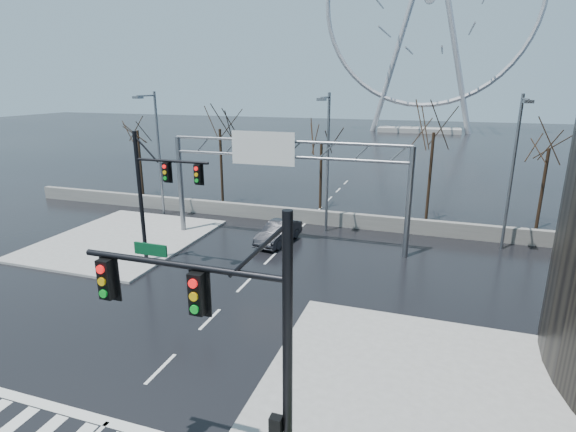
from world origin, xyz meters
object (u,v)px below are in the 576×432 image
at_px(signal_mast_near, 233,332).
at_px(sign_gantry, 280,169).
at_px(signal_mast_far, 156,187).
at_px(ferris_wheel, 429,7).
at_px(car, 278,232).

relative_size(signal_mast_near, sign_gantry, 0.49).
distance_m(signal_mast_far, sign_gantry, 8.14).
distance_m(sign_gantry, ferris_wheel, 82.91).
height_order(signal_mast_far, car, signal_mast_far).
xyz_separation_m(signal_mast_near, sign_gantry, (-5.52, 19.00, 0.31)).
bearing_deg(ferris_wheel, sign_gantry, -93.84).
xyz_separation_m(signal_mast_near, car, (-5.65, 19.01, -4.14)).
height_order(signal_mast_near, car, signal_mast_near).
distance_m(signal_mast_far, ferris_wheel, 89.30).
bearing_deg(signal_mast_far, ferris_wheel, 82.80).
bearing_deg(ferris_wheel, car, -93.94).
relative_size(signal_mast_near, car, 1.79).
xyz_separation_m(sign_gantry, ferris_wheel, (5.38, 80.04, 20.95)).
distance_m(ferris_wheel, car, 84.14).
relative_size(sign_gantry, ferris_wheel, 0.32).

